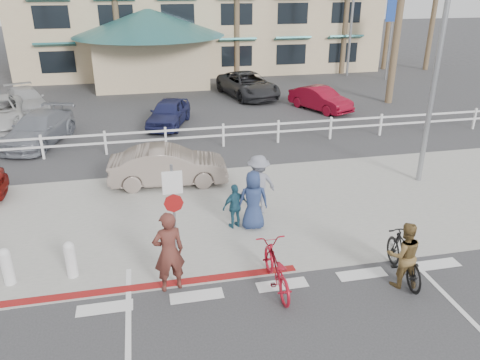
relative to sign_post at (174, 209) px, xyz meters
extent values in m
plane|color=#333335|center=(2.30, -2.20, -1.45)|extent=(140.00, 140.00, 0.00)
cube|color=gray|center=(2.30, 2.30, -1.44)|extent=(22.00, 7.00, 0.01)
cube|color=#333335|center=(2.30, 6.30, -1.45)|extent=(40.00, 5.00, 0.01)
cube|color=#333335|center=(2.30, 15.80, -1.45)|extent=(50.00, 16.00, 0.01)
cube|color=maroon|center=(-0.70, -1.00, -1.44)|extent=(7.00, 0.25, 0.02)
imported|color=maroon|center=(2.12, -1.64, -0.93)|extent=(0.70, 1.98, 1.04)
imported|color=#562720|center=(-0.24, -1.18, -0.47)|extent=(0.79, 0.60, 1.96)
imported|color=black|center=(5.18, -1.88, -0.88)|extent=(0.74, 1.94, 1.14)
imported|color=brown|center=(4.98, -2.14, -0.64)|extent=(0.88, 0.74, 1.61)
imported|color=slate|center=(2.65, 2.12, -0.53)|extent=(1.33, 1.00, 1.83)
imported|color=#215065|center=(1.79, 1.35, -0.78)|extent=(0.84, 0.54, 1.33)
imported|color=navy|center=(2.28, 1.22, -0.59)|extent=(0.89, 0.62, 1.73)
imported|color=gray|center=(0.17, 4.87, -0.79)|extent=(4.09, 1.65, 1.32)
imported|color=gray|center=(-4.95, 10.37, -0.80)|extent=(3.02, 4.78, 1.29)
imported|color=#1B1F4A|center=(0.68, 11.88, -0.81)|extent=(2.65, 4.03, 1.28)
imported|color=maroon|center=(8.85, 13.05, -0.83)|extent=(2.76, 3.94, 1.23)
imported|color=#A6A6A8|center=(-6.55, 16.13, -0.84)|extent=(3.13, 4.53, 1.22)
imported|color=#222326|center=(5.75, 16.90, -0.74)|extent=(3.35, 5.50, 1.43)
camera|label=1|loc=(-0.55, -10.21, 5.13)|focal=35.00mm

